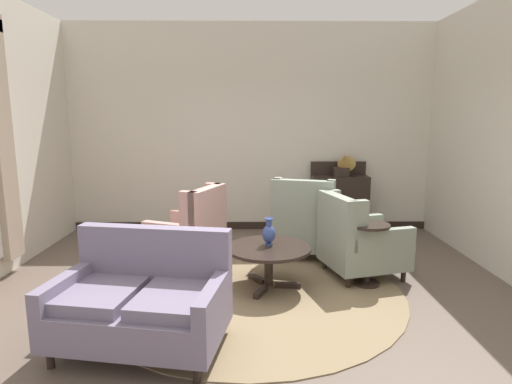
# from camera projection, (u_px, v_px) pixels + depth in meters

# --- Properties ---
(ground) EXTENTS (8.37, 8.37, 0.00)m
(ground) POSITION_uv_depth(u_px,v_px,m) (250.00, 303.00, 4.36)
(ground) COLOR brown
(wall_back) EXTENTS (6.14, 0.08, 3.36)m
(wall_back) POSITION_uv_depth(u_px,v_px,m) (250.00, 129.00, 6.98)
(wall_back) COLOR silver
(wall_back) RESTS_ON ground
(wall_right) EXTENTS (0.08, 4.15, 3.36)m
(wall_right) POSITION_uv_depth(u_px,v_px,m) (506.00, 134.00, 4.97)
(wall_right) COLOR silver
(wall_right) RESTS_ON ground
(baseboard_back) EXTENTS (5.98, 0.03, 0.12)m
(baseboard_back) POSITION_uv_depth(u_px,v_px,m) (251.00, 225.00, 7.21)
(baseboard_back) COLOR black
(baseboard_back) RESTS_ON ground
(area_rug) EXTENTS (3.31, 3.31, 0.01)m
(area_rug) POSITION_uv_depth(u_px,v_px,m) (250.00, 291.00, 4.66)
(area_rug) COLOR #847051
(area_rug) RESTS_ON ground
(coffee_table) EXTENTS (0.93, 0.93, 0.48)m
(coffee_table) POSITION_uv_depth(u_px,v_px,m) (269.00, 254.00, 4.67)
(coffee_table) COLOR black
(coffee_table) RESTS_ON ground
(porcelain_vase) EXTENTS (0.15, 0.15, 0.31)m
(porcelain_vase) POSITION_uv_depth(u_px,v_px,m) (269.00, 233.00, 4.69)
(porcelain_vase) COLOR #384C93
(porcelain_vase) RESTS_ON coffee_table
(settee) EXTENTS (1.47, 1.06, 0.95)m
(settee) POSITION_uv_depth(u_px,v_px,m) (142.00, 301.00, 3.48)
(settee) COLOR slate
(settee) RESTS_ON ground
(armchair_near_window) EXTENTS (1.04, 0.97, 1.00)m
(armchair_near_window) POSITION_uv_depth(u_px,v_px,m) (358.00, 242.00, 5.03)
(armchair_near_window) COLOR gray
(armchair_near_window) RESTS_ON ground
(armchair_back_corner) EXTENTS (1.00, 0.97, 1.05)m
(armchair_back_corner) POSITION_uv_depth(u_px,v_px,m) (192.00, 234.00, 5.28)
(armchair_back_corner) COLOR tan
(armchair_back_corner) RESTS_ON ground
(armchair_far_left) EXTENTS (1.01, 1.06, 1.09)m
(armchair_far_left) POSITION_uv_depth(u_px,v_px,m) (305.00, 224.00, 5.75)
(armchair_far_left) COLOR gray
(armchair_far_left) RESTS_ON ground
(side_table) EXTENTS (0.45, 0.45, 0.72)m
(side_table) POSITION_uv_depth(u_px,v_px,m) (368.00, 249.00, 4.75)
(side_table) COLOR black
(side_table) RESTS_ON ground
(sideboard) EXTENTS (0.90, 0.37, 1.16)m
(sideboard) POSITION_uv_depth(u_px,v_px,m) (339.00, 201.00, 6.91)
(sideboard) COLOR black
(sideboard) RESTS_ON ground
(gramophone) EXTENTS (0.41, 0.46, 0.47)m
(gramophone) POSITION_uv_depth(u_px,v_px,m) (344.00, 163.00, 6.71)
(gramophone) COLOR black
(gramophone) RESTS_ON sideboard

